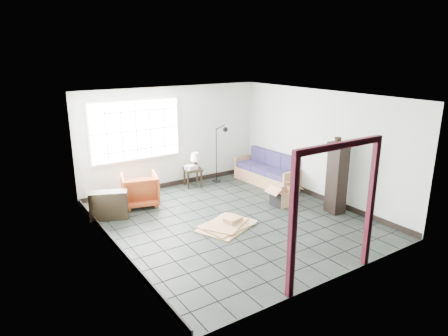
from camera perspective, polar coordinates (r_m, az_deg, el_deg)
ground at (r=8.54m, az=1.22°, el=-7.43°), size 5.50×5.50×0.00m
room_shell at (r=8.03m, az=1.17°, el=3.68°), size 5.02×5.52×2.61m
window_panel at (r=9.92m, az=-12.51°, el=5.28°), size 2.32×0.08×1.52m
doorway_trim at (r=6.15m, az=15.73°, el=-3.86°), size 1.80×0.08×2.20m
futon_sofa at (r=10.79m, az=6.45°, el=-0.62°), size 0.87×1.97×0.85m
armchair at (r=9.40m, az=-11.93°, el=-2.85°), size 0.95×0.92×0.81m
side_table at (r=10.51m, az=-4.50°, el=-0.51°), size 0.53×0.53×0.49m
table_lamp at (r=10.42m, az=-4.11°, el=1.52°), size 0.32×0.32×0.42m
projector at (r=10.44m, az=-4.71°, el=0.15°), size 0.31×0.26×0.10m
floor_lamp at (r=10.74m, az=-0.48°, el=2.36°), size 0.42×0.37×1.58m
console_shelf at (r=8.83m, az=-16.13°, el=-5.14°), size 0.84×0.58×0.61m
tall_shelf at (r=9.01m, az=15.83°, el=-1.32°), size 0.39×0.47×1.57m
pot at (r=8.85m, az=15.95°, el=3.91°), size 0.19×0.19×0.11m
open_box at (r=9.40m, az=8.55°, el=-4.17°), size 0.85×0.44×0.48m
cardboard_pile at (r=8.22m, az=0.51°, el=-8.07°), size 1.38×1.21×0.17m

